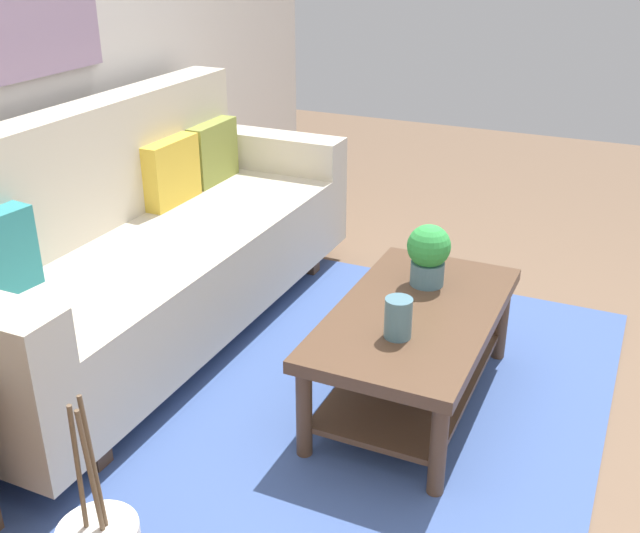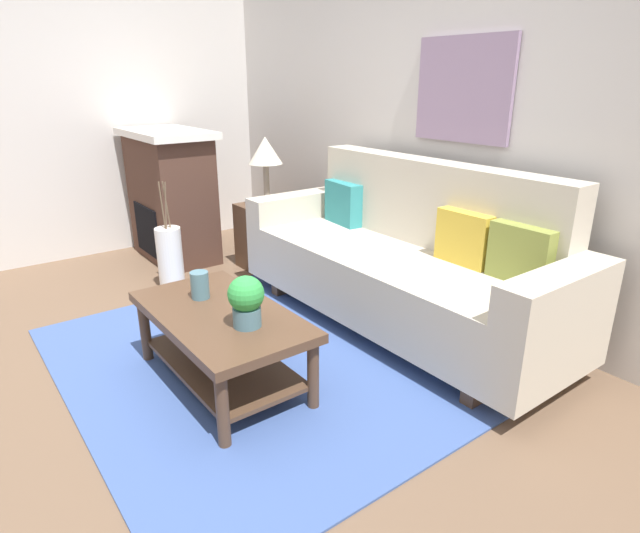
{
  "view_description": "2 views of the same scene",
  "coord_description": "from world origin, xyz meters",
  "px_view_note": "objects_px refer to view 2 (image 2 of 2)",
  "views": [
    {
      "loc": [
        -2.42,
        -0.55,
        1.81
      ],
      "look_at": [
        0.14,
        0.62,
        0.51
      ],
      "focal_mm": 42.26,
      "sensor_mm": 36.0,
      "label": 1
    },
    {
      "loc": [
        2.42,
        -0.91,
        1.59
      ],
      "look_at": [
        0.33,
        0.67,
        0.64
      ],
      "focal_mm": 29.53,
      "sensor_mm": 36.0,
      "label": 2
    }
  ],
  "objects_px": {
    "couch": "(402,264)",
    "framed_painting": "(463,90)",
    "fireplace": "(171,195)",
    "table_lamp": "(265,153)",
    "throw_pillow_mustard": "(465,238)",
    "side_table": "(268,236)",
    "throw_pillow_teal": "(344,203)",
    "coffee_table": "(221,331)",
    "floor_vase": "(170,259)",
    "potted_plant_tabletop": "(246,300)",
    "tabletop_vase": "(200,285)",
    "throw_pillow_olive": "(521,254)"
  },
  "relations": [
    {
      "from": "potted_plant_tabletop",
      "to": "floor_vase",
      "type": "xyz_separation_m",
      "value": [
        -1.73,
        0.28,
        -0.32
      ]
    },
    {
      "from": "throw_pillow_olive",
      "to": "table_lamp",
      "type": "height_order",
      "value": "table_lamp"
    },
    {
      "from": "throw_pillow_mustard",
      "to": "side_table",
      "type": "distance_m",
      "value": 1.95
    },
    {
      "from": "throw_pillow_mustard",
      "to": "fireplace",
      "type": "xyz_separation_m",
      "value": [
        -2.65,
        -0.78,
        -0.09
      ]
    },
    {
      "from": "throw_pillow_teal",
      "to": "floor_vase",
      "type": "bearing_deg",
      "value": -124.83
    },
    {
      "from": "throw_pillow_mustard",
      "to": "framed_painting",
      "type": "height_order",
      "value": "framed_painting"
    },
    {
      "from": "side_table",
      "to": "framed_painting",
      "type": "bearing_deg",
      "value": 20.85
    },
    {
      "from": "throw_pillow_olive",
      "to": "coffee_table",
      "type": "bearing_deg",
      "value": -119.79
    },
    {
      "from": "coffee_table",
      "to": "fireplace",
      "type": "height_order",
      "value": "fireplace"
    },
    {
      "from": "couch",
      "to": "tabletop_vase",
      "type": "distance_m",
      "value": 1.34
    },
    {
      "from": "tabletop_vase",
      "to": "side_table",
      "type": "distance_m",
      "value": 1.73
    },
    {
      "from": "couch",
      "to": "framed_painting",
      "type": "distance_m",
      "value": 1.18
    },
    {
      "from": "fireplace",
      "to": "framed_painting",
      "type": "distance_m",
      "value": 2.69
    },
    {
      "from": "throw_pillow_teal",
      "to": "table_lamp",
      "type": "distance_m",
      "value": 0.84
    },
    {
      "from": "table_lamp",
      "to": "throw_pillow_mustard",
      "type": "bearing_deg",
      "value": 7.03
    },
    {
      "from": "throw_pillow_teal",
      "to": "side_table",
      "type": "bearing_deg",
      "value": -162.54
    },
    {
      "from": "coffee_table",
      "to": "potted_plant_tabletop",
      "type": "xyz_separation_m",
      "value": [
        0.24,
        0.03,
        0.26
      ]
    },
    {
      "from": "throw_pillow_teal",
      "to": "table_lamp",
      "type": "xyz_separation_m",
      "value": [
        -0.74,
        -0.23,
        0.31
      ]
    },
    {
      "from": "table_lamp",
      "to": "framed_painting",
      "type": "distance_m",
      "value": 1.7
    },
    {
      "from": "couch",
      "to": "side_table",
      "type": "height_order",
      "value": "couch"
    },
    {
      "from": "tabletop_vase",
      "to": "table_lamp",
      "type": "height_order",
      "value": "table_lamp"
    },
    {
      "from": "throw_pillow_olive",
      "to": "fireplace",
      "type": "xyz_separation_m",
      "value": [
        -3.03,
        -0.78,
        -0.09
      ]
    },
    {
      "from": "throw_pillow_olive",
      "to": "framed_painting",
      "type": "bearing_deg",
      "value": 156.01
    },
    {
      "from": "coffee_table",
      "to": "floor_vase",
      "type": "xyz_separation_m",
      "value": [
        -1.49,
        0.31,
        -0.07
      ]
    },
    {
      "from": "fireplace",
      "to": "floor_vase",
      "type": "xyz_separation_m",
      "value": [
        0.72,
        -0.33,
        -0.34
      ]
    },
    {
      "from": "side_table",
      "to": "tabletop_vase",
      "type": "bearing_deg",
      "value": -44.17
    },
    {
      "from": "throw_pillow_teal",
      "to": "tabletop_vase",
      "type": "xyz_separation_m",
      "value": [
        0.49,
        -1.43,
        -0.17
      ]
    },
    {
      "from": "tabletop_vase",
      "to": "couch",
      "type": "bearing_deg",
      "value": 78.06
    },
    {
      "from": "throw_pillow_olive",
      "to": "tabletop_vase",
      "type": "bearing_deg",
      "value": -126.09
    },
    {
      "from": "couch",
      "to": "potted_plant_tabletop",
      "type": "xyz_separation_m",
      "value": [
        0.19,
        -1.27,
        0.14
      ]
    },
    {
      "from": "throw_pillow_olive",
      "to": "coffee_table",
      "type": "height_order",
      "value": "throw_pillow_olive"
    },
    {
      "from": "couch",
      "to": "fireplace",
      "type": "xyz_separation_m",
      "value": [
        -2.26,
        -0.66,
        0.15
      ]
    },
    {
      "from": "tabletop_vase",
      "to": "framed_painting",
      "type": "xyz_separation_m",
      "value": [
        0.28,
        1.77,
        1.01
      ]
    },
    {
      "from": "fireplace",
      "to": "side_table",
      "type": "bearing_deg",
      "value": 36.07
    },
    {
      "from": "throw_pillow_olive",
      "to": "tabletop_vase",
      "type": "xyz_separation_m",
      "value": [
        -1.04,
        -1.43,
        -0.17
      ]
    },
    {
      "from": "couch",
      "to": "throw_pillow_teal",
      "type": "bearing_deg",
      "value": 170.78
    },
    {
      "from": "throw_pillow_teal",
      "to": "table_lamp",
      "type": "relative_size",
      "value": 0.63
    },
    {
      "from": "coffee_table",
      "to": "throw_pillow_mustard",
      "type": "bearing_deg",
      "value": 73.08
    },
    {
      "from": "throw_pillow_olive",
      "to": "framed_painting",
      "type": "distance_m",
      "value": 1.18
    },
    {
      "from": "floor_vase",
      "to": "side_table",
      "type": "bearing_deg",
      "value": 87.75
    },
    {
      "from": "throw_pillow_mustard",
      "to": "floor_vase",
      "type": "relative_size",
      "value": 0.73
    },
    {
      "from": "table_lamp",
      "to": "tabletop_vase",
      "type": "bearing_deg",
      "value": -44.17
    },
    {
      "from": "throw_pillow_olive",
      "to": "framed_painting",
      "type": "xyz_separation_m",
      "value": [
        -0.77,
        0.34,
        0.83
      ]
    },
    {
      "from": "throw_pillow_mustard",
      "to": "table_lamp",
      "type": "distance_m",
      "value": 1.93
    },
    {
      "from": "coffee_table",
      "to": "floor_vase",
      "type": "bearing_deg",
      "value": 168.18
    },
    {
      "from": "table_lamp",
      "to": "throw_pillow_olive",
      "type": "bearing_deg",
      "value": 5.86
    },
    {
      "from": "coffee_table",
      "to": "table_lamp",
      "type": "distance_m",
      "value": 2.0
    },
    {
      "from": "table_lamp",
      "to": "framed_painting",
      "type": "relative_size",
      "value": 0.77
    },
    {
      "from": "coffee_table",
      "to": "tabletop_vase",
      "type": "relative_size",
      "value": 7.17
    },
    {
      "from": "table_lamp",
      "to": "floor_vase",
      "type": "bearing_deg",
      "value": -92.25
    }
  ]
}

